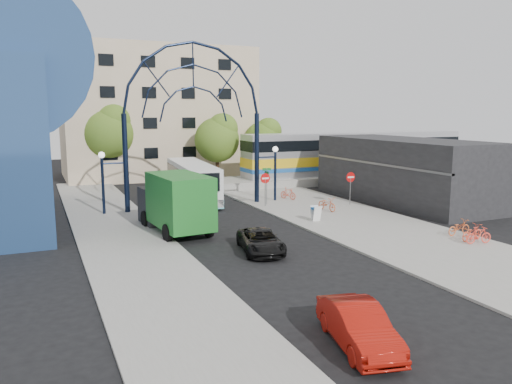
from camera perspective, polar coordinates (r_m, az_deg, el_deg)
name	(u,v)px	position (r m, az deg, el deg)	size (l,w,h in m)	color
ground	(280,257)	(24.87, 2.75, -7.44)	(120.00, 120.00, 0.00)	black
sidewalk_east	(365,225)	(32.25, 12.32, -3.68)	(8.00, 56.00, 0.12)	gray
plaza_west	(125,241)	(28.49, -14.70, -5.46)	(5.00, 50.00, 0.12)	gray
gateway_arch	(194,91)	(36.91, -7.16, 11.33)	(13.64, 0.44, 12.10)	black
stop_sign	(265,181)	(37.08, 1.07, 1.22)	(0.80, 0.07, 2.50)	slate
do_not_enter_sign	(351,180)	(38.44, 10.75, 1.32)	(0.76, 0.07, 2.48)	slate
street_name_sign	(267,178)	(37.77, 1.23, 1.58)	(0.70, 0.70, 2.80)	slate
sandwich_board	(316,212)	(32.41, 6.86, -2.23)	(0.55, 0.61, 0.99)	white
commercial_block_east	(403,170)	(41.41, 16.48, 2.38)	(6.00, 16.00, 5.00)	black
apartment_block	(156,113)	(57.68, -11.34, 8.86)	(20.00, 12.10, 14.00)	#C7AF8A
train_platform	(356,176)	(53.51, 11.34, 1.76)	(32.00, 5.00, 0.80)	gray
train_car	(357,153)	(53.26, 11.42, 4.43)	(25.10, 3.05, 4.20)	#B7B7BC
tree_north_a	(218,137)	(50.19, -4.32, 6.26)	(4.48, 4.48, 7.00)	#382314
tree_north_b	(109,131)	(51.70, -16.43, 6.73)	(5.12, 5.12, 8.00)	#382314
tree_north_c	(264,138)	(54.34, 0.96, 6.15)	(4.16, 4.16, 6.50)	#382314
city_bus	(192,181)	(40.82, -7.29, 1.29)	(3.48, 11.16, 3.02)	white
green_truck	(174,203)	(30.03, -9.31, -1.20)	(3.18, 7.21, 3.54)	black
black_suv	(261,241)	(25.55, 0.54, -5.62)	(1.93, 4.18, 1.16)	black
red_sedan	(358,326)	(15.99, 11.62, -14.76)	(1.40, 4.01, 1.32)	#9A1209
bike_near_a	(327,204)	(35.95, 8.11, -1.35)	(0.65, 1.88, 0.99)	#DB582B
bike_near_b	(288,193)	(40.38, 3.69, -0.17)	(0.44, 1.55, 0.93)	#EC4C2F
bike_far_a	(459,227)	(30.88, 22.18, -3.77)	(0.58, 1.67, 0.88)	#DD602C
bike_far_b	(479,235)	(29.26, 24.09, -4.53)	(0.43, 1.53, 0.92)	#FB4432
bike_far_c	(472,233)	(29.83, 23.45, -4.27)	(0.59, 1.69, 0.89)	#F15030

